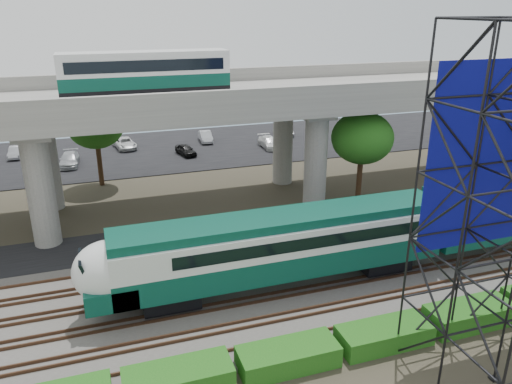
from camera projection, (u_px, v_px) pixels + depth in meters
name	position (u px, v px, depth m)	size (l,w,h in m)	color
ground	(240.00, 318.00, 26.28)	(140.00, 140.00, 0.00)	#474233
ballast_bed	(230.00, 296.00, 28.02)	(90.00, 12.00, 0.20)	slate
service_road	(197.00, 236.00, 35.60)	(90.00, 5.00, 0.08)	black
parking_lot	(153.00, 151.00, 56.48)	(90.00, 18.00, 0.08)	black
harbor_water	(134.00, 114.00, 76.04)	(140.00, 40.00, 0.03)	slate
rail_tracks	(229.00, 294.00, 27.96)	(90.00, 9.52, 0.16)	#472D1E
commuter_train	(318.00, 239.00, 28.63)	(29.30, 3.06, 4.30)	black
overpass	(175.00, 108.00, 37.58)	(80.00, 12.00, 12.40)	#9E9B93
hedge_strip	(288.00, 356.00, 22.56)	(34.60, 1.80, 1.20)	#145012
trees	(117.00, 146.00, 37.31)	(40.94, 16.94, 7.69)	#382314
parked_cars	(158.00, 146.00, 55.98)	(36.33, 9.56, 1.27)	#BEBEBE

